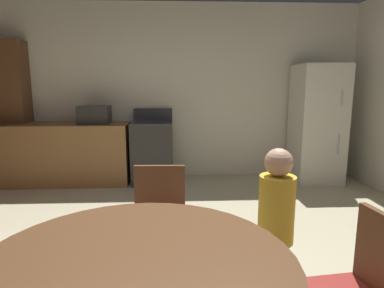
{
  "coord_description": "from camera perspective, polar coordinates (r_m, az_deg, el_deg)",
  "views": [
    {
      "loc": [
        -0.01,
        -2.1,
        1.46
      ],
      "look_at": [
        0.15,
        1.14,
        0.87
      ],
      "focal_mm": 30.32,
      "sensor_mm": 36.0,
      "label": 1
    }
  ],
  "objects": [
    {
      "name": "wall_back",
      "position": [
        5.22,
        -2.65,
        9.11
      ],
      "size": [
        5.95,
        0.12,
        2.7
      ],
      "primitive_type": "cube",
      "color": "silver",
      "rests_on": "ground"
    },
    {
      "name": "microwave",
      "position": [
        4.98,
        -16.78,
        4.95
      ],
      "size": [
        0.44,
        0.32,
        0.26
      ],
      "primitive_type": "cube",
      "color": "#2D2B28",
      "rests_on": "kitchen_counter"
    },
    {
      "name": "chair_north",
      "position": [
        2.44,
        -5.85,
        -12.86
      ],
      "size": [
        0.41,
        0.41,
        0.87
      ],
      "rotation": [
        0.0,
        0.0,
        4.68
      ],
      "color": "brown",
      "rests_on": "ground"
    },
    {
      "name": "person_child",
      "position": [
        2.14,
        14.46,
        -14.32
      ],
      "size": [
        0.31,
        0.31,
        1.09
      ],
      "rotation": [
        0.0,
        0.0,
        3.83
      ],
      "color": "#3D4C84",
      "rests_on": "ground"
    },
    {
      "name": "oven_range",
      "position": [
        4.94,
        -6.96,
        -1.35
      ],
      "size": [
        0.6,
        0.6,
        1.1
      ],
      "color": "#2D2B28",
      "rests_on": "ground"
    },
    {
      "name": "pantry_column",
      "position": [
        5.58,
        -28.82,
        4.85
      ],
      "size": [
        0.44,
        0.36,
        2.1
      ],
      "primitive_type": "cube",
      "color": "brown",
      "rests_on": "ground"
    },
    {
      "name": "kitchen_counter",
      "position": [
        5.21,
        -21.65,
        -1.59
      ],
      "size": [
        1.95,
        0.6,
        0.9
      ],
      "primitive_type": "cube",
      "color": "olive",
      "rests_on": "ground"
    },
    {
      "name": "refrigerator",
      "position": [
        5.25,
        21.13,
        3.29
      ],
      "size": [
        0.68,
        0.68,
        1.76
      ],
      "color": "silver",
      "rests_on": "ground"
    }
  ]
}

